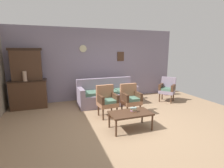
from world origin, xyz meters
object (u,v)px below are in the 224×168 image
(vase_on_cabinet, at_px, (25,76))
(coffee_table, at_px, (130,114))
(floral_couch, at_px, (107,95))
(armchair_row_middle, at_px, (107,100))
(book_stack_on_table, at_px, (134,110))
(wingback_chair_by_fireplace, at_px, (167,88))
(side_cabinet, at_px, (29,94))
(armchair_near_cabinet, at_px, (130,98))
(floor_vase_by_wall, at_px, (166,87))

(vase_on_cabinet, bearing_deg, coffee_table, -43.25)
(floral_couch, bearing_deg, vase_on_cabinet, 173.32)
(armchair_row_middle, height_order, book_stack_on_table, armchair_row_middle)
(wingback_chair_by_fireplace, height_order, book_stack_on_table, wingback_chair_by_fireplace)
(side_cabinet, height_order, armchair_near_cabinet, side_cabinet)
(armchair_row_middle, bearing_deg, floral_couch, 71.91)
(floral_couch, xyz_separation_m, book_stack_on_table, (0.01, -2.07, 0.15))
(floral_couch, relative_size, coffee_table, 2.06)
(side_cabinet, distance_m, coffee_table, 3.57)
(armchair_row_middle, bearing_deg, coffee_table, -73.96)
(side_cabinet, distance_m, vase_on_cabinet, 0.65)
(armchair_near_cabinet, distance_m, book_stack_on_table, 1.00)
(floral_couch, relative_size, wingback_chair_by_fireplace, 2.29)
(armchair_row_middle, relative_size, coffee_table, 0.90)
(floral_couch, distance_m, armchair_row_middle, 1.17)
(floor_vase_by_wall, bearing_deg, book_stack_on_table, -138.54)
(side_cabinet, bearing_deg, vase_on_cabinet, -106.45)
(floor_vase_by_wall, bearing_deg, coffee_table, -139.30)
(floral_couch, height_order, book_stack_on_table, floral_couch)
(floral_couch, distance_m, armchair_near_cabinet, 1.20)
(vase_on_cabinet, relative_size, wingback_chair_by_fireplace, 0.35)
(vase_on_cabinet, xyz_separation_m, armchair_row_middle, (2.25, -1.40, -0.59))
(vase_on_cabinet, distance_m, floor_vase_by_wall, 5.45)
(side_cabinet, height_order, wingback_chair_by_fireplace, side_cabinet)
(armchair_near_cabinet, bearing_deg, book_stack_on_table, -110.80)
(side_cabinet, bearing_deg, book_stack_on_table, -44.80)
(floral_couch, distance_m, floor_vase_by_wall, 2.81)
(book_stack_on_table, bearing_deg, side_cabinet, 135.20)
(armchair_row_middle, xyz_separation_m, coffee_table, (0.28, -0.98, -0.12))
(vase_on_cabinet, bearing_deg, armchair_near_cabinet, -25.82)
(vase_on_cabinet, relative_size, floral_couch, 0.15)
(coffee_table, bearing_deg, wingback_chair_by_fireplace, 35.85)
(vase_on_cabinet, distance_m, floral_couch, 2.74)
(wingback_chair_by_fireplace, bearing_deg, coffee_table, -144.15)
(side_cabinet, distance_m, armchair_near_cabinet, 3.34)
(vase_on_cabinet, bearing_deg, floral_couch, -6.68)
(coffee_table, bearing_deg, side_cabinet, 134.08)
(floral_couch, distance_m, wingback_chair_by_fireplace, 2.27)
(book_stack_on_table, height_order, floor_vase_by_wall, floor_vase_by_wall)
(book_stack_on_table, bearing_deg, armchair_row_middle, 110.86)
(floral_couch, xyz_separation_m, coffee_table, (-0.08, -2.08, 0.05))
(floral_couch, height_order, wingback_chair_by_fireplace, same)
(side_cabinet, bearing_deg, floral_couch, -10.73)
(floor_vase_by_wall, bearing_deg, vase_on_cabinet, -179.16)
(vase_on_cabinet, distance_m, armchair_row_middle, 2.72)
(vase_on_cabinet, xyz_separation_m, floor_vase_by_wall, (5.40, 0.08, -0.73))
(vase_on_cabinet, xyz_separation_m, wingback_chair_by_fireplace, (4.84, -0.72, -0.59))
(armchair_row_middle, bearing_deg, armchair_near_cabinet, -3.08)
(armchair_near_cabinet, relative_size, coffee_table, 0.90)
(vase_on_cabinet, bearing_deg, armchair_row_middle, -31.89)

